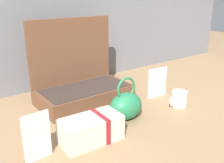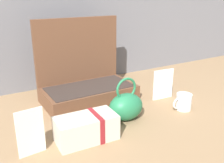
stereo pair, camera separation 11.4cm
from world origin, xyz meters
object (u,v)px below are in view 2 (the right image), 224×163
Objects in this scene: teal_pouch_handbag at (126,106)px; open_suitcase at (85,82)px; cream_toiletry_bag at (87,128)px; coffee_mug at (183,102)px; info_card_left at (31,133)px; poster_card_right at (163,84)px.

open_suitcase is at bearing 99.91° from teal_pouch_handbag.
open_suitcase is 2.37× the size of teal_pouch_handbag.
teal_pouch_handbag reaches higher than cream_toiletry_bag.
info_card_left is (-0.75, 0.00, 0.05)m from coffee_mug.
info_card_left is (-0.22, 0.01, 0.04)m from cream_toiletry_bag.
poster_card_right is (0.32, 0.11, 0.02)m from teal_pouch_handbag.
cream_toiletry_bag is 1.48× the size of poster_card_right.
cream_toiletry_bag is 2.23× the size of coffee_mug.
teal_pouch_handbag is at bearing 16.05° from cream_toiletry_bag.
cream_toiletry_bag is at bearing -158.10° from poster_card_right.
info_card_left reaches higher than coffee_mug.
cream_toiletry_bag is 0.22m from info_card_left.
teal_pouch_handbag is at bearing 169.84° from coffee_mug.
open_suitcase is 2.72× the size of info_card_left.
teal_pouch_handbag is 1.23× the size of poster_card_right.
cream_toiletry_bag is 1.38× the size of info_card_left.
open_suitcase is 0.33m from teal_pouch_handbag.
coffee_mug is at bearing -87.02° from poster_card_right.
teal_pouch_handbag is (0.06, -0.32, -0.03)m from open_suitcase.
open_suitcase is 0.54m from info_card_left.
teal_pouch_handbag is at bearing -80.09° from open_suitcase.
open_suitcase reaches higher than coffee_mug.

